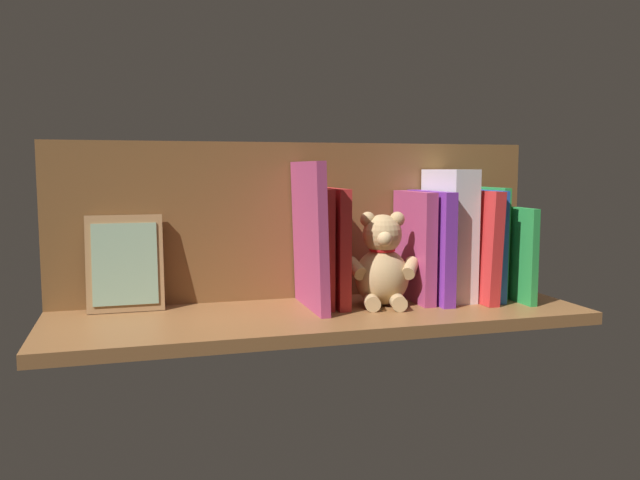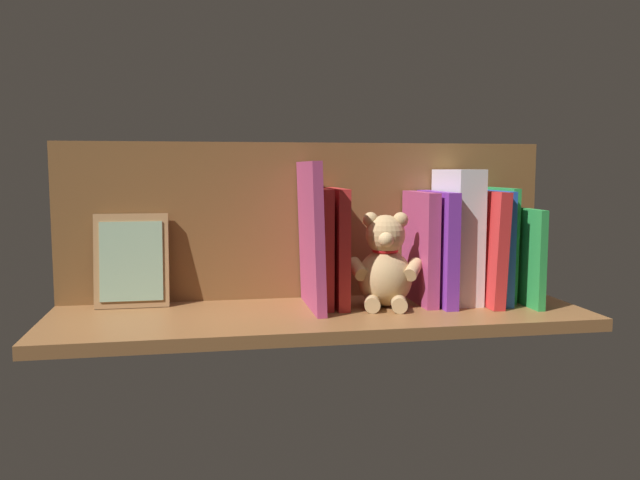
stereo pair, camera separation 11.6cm
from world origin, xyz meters
The scene contains 15 objects.
ground_plane centered at (0.00, 0.00, -1.10)cm, with size 96.16×31.04×2.20cm, color brown.
shelf_back_panel centered at (0.00, -13.27, 15.31)cm, with size 96.16×1.50×30.62cm, color brown.
book_0 centered at (-41.25, -4.74, 8.25)cm, with size 1.64×14.75×16.51cm, color #B23F72.
book_1 centered at (-39.05, -2.02, 9.08)cm, with size 1.41×20.20×18.17cm, color green.
book_2 centered at (-36.91, -5.25, 10.92)cm, with size 1.51×13.73×21.84cm, color green.
book_3 centered at (-34.68, -3.73, 10.69)cm, with size 1.59×16.77×21.39cm, color blue.
book_4 centered at (-32.10, -2.78, 10.68)cm, with size 2.22×18.68×21.36cm, color red.
dictionary_thick_white centered at (-27.73, -4.48, 12.70)cm, with size 5.15×15.07×25.39cm, color silver.
book_5 centered at (-23.29, -3.42, 10.64)cm, with size 2.38×17.40×21.28cm, color purple.
book_6 centered at (-20.25, -4.29, 10.59)cm, with size 2.33×15.66×21.17cm, color #B23F72.
teddy_bear centered at (-12.50, -1.33, 7.75)cm, with size 13.87×12.88×17.60cm.
book_7 centered at (-3.99, -4.62, 10.97)cm, with size 2.14×14.99×21.94cm, color red.
book_8 centered at (-1.32, -5.00, 10.94)cm, with size 1.85×14.23×21.87cm, color red.
book_9 centered at (1.16, -2.87, 13.43)cm, with size 1.74×18.50×26.86cm, color #B23F72.
picture_frame_leaning centered at (33.65, -9.76, 8.60)cm, with size 13.43×4.13×17.39cm.
Camera 1 is at (32.12, 110.97, 25.63)cm, focal length 36.54 mm.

